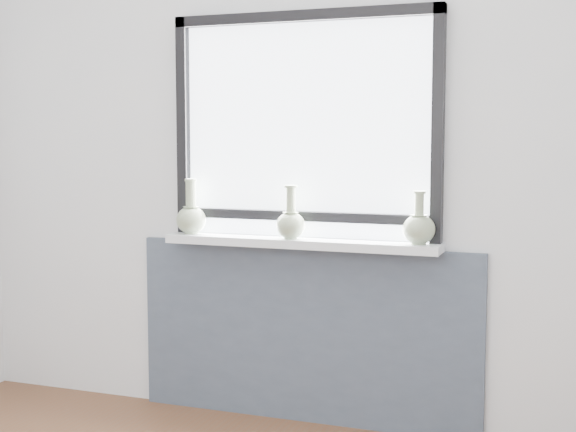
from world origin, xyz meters
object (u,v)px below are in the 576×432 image
(vase_b, at_px, (291,222))
(vase_c, at_px, (419,227))
(vase_a, at_px, (191,217))
(windowsill, at_px, (300,243))

(vase_b, bearing_deg, vase_c, 1.43)
(vase_a, xyz_separation_m, vase_b, (0.52, -0.02, -0.01))
(windowsill, xyz_separation_m, vase_a, (-0.56, -0.01, 0.10))
(vase_b, xyz_separation_m, vase_c, (0.60, 0.01, -0.00))
(windowsill, distance_m, vase_c, 0.57)
(vase_a, distance_m, vase_b, 0.52)
(windowsill, relative_size, vase_a, 4.91)
(vase_c, bearing_deg, vase_a, 179.86)
(windowsill, height_order, vase_c, vase_c)
(windowsill, height_order, vase_b, vase_b)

